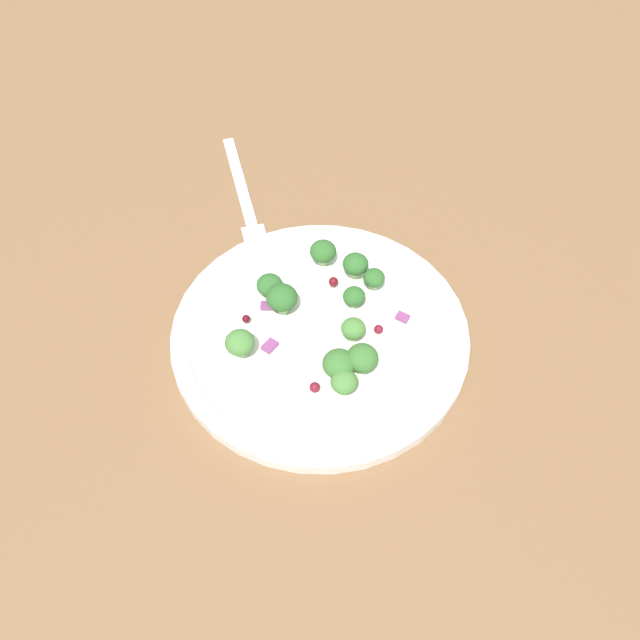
# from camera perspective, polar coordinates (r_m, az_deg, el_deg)

# --- Properties ---
(ground_plane) EXTENTS (1.80, 1.80, 0.02)m
(ground_plane) POSITION_cam_1_polar(r_m,az_deg,el_deg) (0.63, -1.32, -0.99)
(ground_plane) COLOR brown
(plate) EXTENTS (0.27, 0.27, 0.02)m
(plate) POSITION_cam_1_polar(r_m,az_deg,el_deg) (0.60, -0.00, -1.06)
(plate) COLOR white
(plate) RESTS_ON ground_plane
(dressing_pool) EXTENTS (0.16, 0.16, 0.00)m
(dressing_pool) POSITION_cam_1_polar(r_m,az_deg,el_deg) (0.60, -0.00, -0.81)
(dressing_pool) COLOR white
(dressing_pool) RESTS_ON plate
(broccoli_floret_0) EXTENTS (0.03, 0.03, 0.03)m
(broccoli_floret_0) POSITION_cam_1_polar(r_m,az_deg,el_deg) (0.56, 3.64, -3.30)
(broccoli_floret_0) COLOR #ADD18E
(broccoli_floret_0) RESTS_ON plate
(broccoli_floret_1) EXTENTS (0.03, 0.03, 0.03)m
(broccoli_floret_1) POSITION_cam_1_polar(r_m,az_deg,el_deg) (0.56, 1.64, -3.81)
(broccoli_floret_1) COLOR #9EC684
(broccoli_floret_1) RESTS_ON plate
(broccoli_floret_2) EXTENTS (0.03, 0.03, 0.03)m
(broccoli_floret_2) POSITION_cam_1_polar(r_m,az_deg,el_deg) (0.60, -3.28, 1.88)
(broccoli_floret_2) COLOR #9EC684
(broccoli_floret_2) RESTS_ON plate
(broccoli_floret_3) EXTENTS (0.03, 0.03, 0.03)m
(broccoli_floret_3) POSITION_cam_1_polar(r_m,az_deg,el_deg) (0.64, 0.27, 5.86)
(broccoli_floret_3) COLOR #ADD18E
(broccoli_floret_3) RESTS_ON plate
(broccoli_floret_4) EXTENTS (0.02, 0.02, 0.02)m
(broccoli_floret_4) POSITION_cam_1_polar(r_m,az_deg,el_deg) (0.62, -4.33, 2.96)
(broccoli_floret_4) COLOR #8EB77A
(broccoli_floret_4) RESTS_ON plate
(broccoli_floret_5) EXTENTS (0.02, 0.02, 0.02)m
(broccoli_floret_5) POSITION_cam_1_polar(r_m,az_deg,el_deg) (0.63, 3.06, 4.77)
(broccoli_floret_5) COLOR #9EC684
(broccoli_floret_5) RESTS_ON plate
(broccoli_floret_6) EXTENTS (0.02, 0.02, 0.02)m
(broccoli_floret_6) POSITION_cam_1_polar(r_m,az_deg,el_deg) (0.55, 2.08, -5.34)
(broccoli_floret_6) COLOR #8EB77A
(broccoli_floret_6) RESTS_ON plate
(broccoli_floret_7) EXTENTS (0.03, 0.03, 0.03)m
(broccoli_floret_7) POSITION_cam_1_polar(r_m,az_deg,el_deg) (0.57, -6.87, -1.97)
(broccoli_floret_7) COLOR #9EC684
(broccoli_floret_7) RESTS_ON plate
(broccoli_floret_8) EXTENTS (0.02, 0.02, 0.02)m
(broccoli_floret_8) POSITION_cam_1_polar(r_m,az_deg,el_deg) (0.62, 4.64, 3.59)
(broccoli_floret_8) COLOR #ADD18E
(broccoli_floret_8) RESTS_ON plate
(broccoli_floret_9) EXTENTS (0.02, 0.02, 0.02)m
(broccoli_floret_9) POSITION_cam_1_polar(r_m,az_deg,el_deg) (0.61, 2.86, 2.18)
(broccoli_floret_9) COLOR #ADD18E
(broccoli_floret_9) RESTS_ON plate
(broccoli_floret_10) EXTENTS (0.02, 0.02, 0.02)m
(broccoli_floret_10) POSITION_cam_1_polar(r_m,az_deg,el_deg) (0.58, 2.87, -0.77)
(broccoli_floret_10) COLOR #9EC684
(broccoli_floret_10) RESTS_ON plate
(cranberry_0) EXTENTS (0.01, 0.01, 0.01)m
(cranberry_0) POSITION_cam_1_polar(r_m,az_deg,el_deg) (0.62, 1.15, 3.30)
(cranberry_0) COLOR maroon
(cranberry_0) RESTS_ON plate
(cranberry_1) EXTENTS (0.01, 0.01, 0.01)m
(cranberry_1) POSITION_cam_1_polar(r_m,az_deg,el_deg) (0.56, -0.46, -5.78)
(cranberry_1) COLOR maroon
(cranberry_1) RESTS_ON plate
(cranberry_2) EXTENTS (0.01, 0.01, 0.01)m
(cranberry_2) POSITION_cam_1_polar(r_m,az_deg,el_deg) (0.60, 5.03, -0.80)
(cranberry_2) COLOR maroon
(cranberry_2) RESTS_ON plate
(cranberry_3) EXTENTS (0.01, 0.01, 0.01)m
(cranberry_3) POSITION_cam_1_polar(r_m,az_deg,el_deg) (0.60, -6.34, 0.10)
(cranberry_3) COLOR #4C0A14
(cranberry_3) RESTS_ON plate
(onion_bit_0) EXTENTS (0.01, 0.01, 0.00)m
(onion_bit_0) POSITION_cam_1_polar(r_m,az_deg,el_deg) (0.61, 7.08, 0.25)
(onion_bit_0) COLOR #843D75
(onion_bit_0) RESTS_ON plate
(onion_bit_1) EXTENTS (0.01, 0.01, 0.00)m
(onion_bit_1) POSITION_cam_1_polar(r_m,az_deg,el_deg) (0.61, -4.59, 1.25)
(onion_bit_1) COLOR #843D75
(onion_bit_1) RESTS_ON plate
(onion_bit_2) EXTENTS (0.02, 0.02, 0.01)m
(onion_bit_2) POSITION_cam_1_polar(r_m,az_deg,el_deg) (0.59, -4.31, -2.27)
(onion_bit_2) COLOR #843D75
(onion_bit_2) RESTS_ON plate
(fork) EXTENTS (0.02, 0.19, 0.01)m
(fork) POSITION_cam_1_polar(r_m,az_deg,el_deg) (0.74, -6.50, 10.38)
(fork) COLOR silver
(fork) RESTS_ON ground_plane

